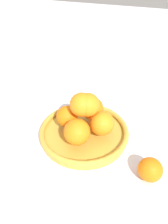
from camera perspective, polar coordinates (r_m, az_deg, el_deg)
name	(u,v)px	position (r m, az deg, el deg)	size (l,w,h in m)	color
ground_plane	(84,136)	(0.75, 0.00, -6.18)	(4.00, 4.00, 0.00)	silver
fruit_bowl	(84,132)	(0.74, 0.00, -5.23)	(0.30, 0.30, 0.03)	gold
orange_pile	(85,116)	(0.69, 0.27, -0.96)	(0.21, 0.20, 0.14)	orange
stray_orange	(150,170)	(0.64, 16.89, -14.20)	(0.07, 0.07, 0.07)	orange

